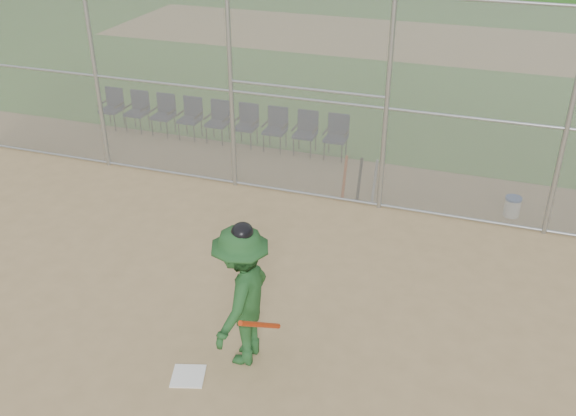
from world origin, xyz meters
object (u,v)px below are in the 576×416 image
(batter_at_plate, at_px, (242,296))
(chair_0, at_px, (111,109))
(water_cooler, at_px, (512,206))
(home_plate, at_px, (188,376))

(batter_at_plate, relative_size, chair_0, 2.17)
(batter_at_plate, bearing_deg, water_cooler, 57.81)
(home_plate, relative_size, batter_at_plate, 0.20)
(home_plate, distance_m, water_cooler, 6.95)
(batter_at_plate, distance_m, water_cooler, 6.20)
(home_plate, xyz_separation_m, chair_0, (-5.72, 7.30, 0.47))
(water_cooler, bearing_deg, batter_at_plate, -122.19)
(batter_at_plate, xyz_separation_m, chair_0, (-6.27, 6.70, -0.53))
(batter_at_plate, height_order, water_cooler, batter_at_plate)
(home_plate, relative_size, chair_0, 0.44)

